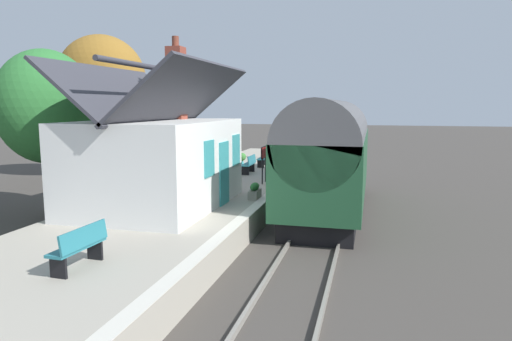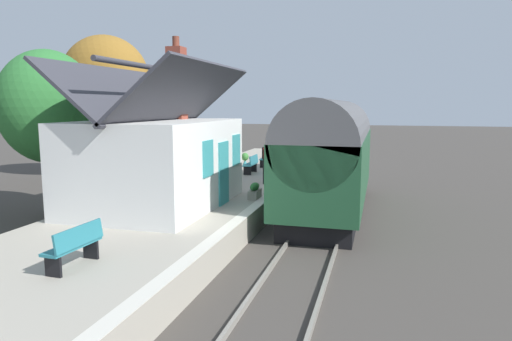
{
  "view_description": "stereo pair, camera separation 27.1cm",
  "coord_description": "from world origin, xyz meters",
  "px_view_note": "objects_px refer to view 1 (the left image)",
  "views": [
    {
      "loc": [
        -17.77,
        -2.45,
        4.1
      ],
      "look_at": [
        -2.32,
        1.5,
        1.81
      ],
      "focal_mm": 31.91,
      "sensor_mm": 36.0,
      "label": 1
    },
    {
      "loc": [
        -17.7,
        -2.72,
        4.1
      ],
      "look_at": [
        -2.32,
        1.5,
        1.81
      ],
      "focal_mm": 31.91,
      "sensor_mm": 36.0,
      "label": 2
    }
  ],
  "objects_px": {
    "bench_near_building": "(249,164)",
    "tree_mid_background": "(47,108)",
    "planter_edge_far": "(242,159)",
    "planter_edge_near": "(255,191)",
    "station_building": "(158,159)",
    "bench_mid_platform": "(80,246)",
    "lamp_post_platform": "(302,121)",
    "bench_by_lamp": "(279,149)",
    "station_sign_board": "(264,155)",
    "bench_platform_end": "(264,158)",
    "tree_distant": "(153,106)",
    "train": "(330,155)",
    "tree_behind_building": "(102,79)",
    "planter_bench_right": "(209,166)"
  },
  "relations": [
    {
      "from": "tree_mid_background",
      "to": "bench_mid_platform",
      "type": "bearing_deg",
      "value": -138.27
    },
    {
      "from": "tree_mid_background",
      "to": "tree_behind_building",
      "type": "relative_size",
      "value": 0.77
    },
    {
      "from": "bench_near_building",
      "to": "bench_by_lamp",
      "type": "xyz_separation_m",
      "value": [
        7.67,
        0.1,
        0.0
      ]
    },
    {
      "from": "planter_bench_right",
      "to": "tree_distant",
      "type": "height_order",
      "value": "tree_distant"
    },
    {
      "from": "bench_by_lamp",
      "to": "lamp_post_platform",
      "type": "xyz_separation_m",
      "value": [
        -1.73,
        -1.73,
        1.91
      ]
    },
    {
      "from": "bench_platform_end",
      "to": "planter_edge_near",
      "type": "relative_size",
      "value": 1.87
    },
    {
      "from": "station_building",
      "to": "station_sign_board",
      "type": "xyz_separation_m",
      "value": [
        5.21,
        -2.33,
        -0.37
      ]
    },
    {
      "from": "bench_mid_platform",
      "to": "bench_platform_end",
      "type": "xyz_separation_m",
      "value": [
        16.09,
        -0.01,
        0.0
      ]
    },
    {
      "from": "station_building",
      "to": "tree_behind_building",
      "type": "relative_size",
      "value": 0.8
    },
    {
      "from": "tree_mid_background",
      "to": "station_building",
      "type": "bearing_deg",
      "value": -100.39
    },
    {
      "from": "bench_near_building",
      "to": "station_sign_board",
      "type": "bearing_deg",
      "value": -152.19
    },
    {
      "from": "planter_edge_near",
      "to": "planter_bench_right",
      "type": "bearing_deg",
      "value": 34.58
    },
    {
      "from": "bench_mid_platform",
      "to": "lamp_post_platform",
      "type": "height_order",
      "value": "lamp_post_platform"
    },
    {
      "from": "planter_edge_far",
      "to": "planter_bench_right",
      "type": "distance_m",
      "value": 2.76
    },
    {
      "from": "planter_edge_far",
      "to": "planter_edge_near",
      "type": "relative_size",
      "value": 0.99
    },
    {
      "from": "bench_near_building",
      "to": "bench_platform_end",
      "type": "xyz_separation_m",
      "value": [
        2.63,
        -0.1,
        0.0
      ]
    },
    {
      "from": "train",
      "to": "station_sign_board",
      "type": "distance_m",
      "value": 3.13
    },
    {
      "from": "bench_by_lamp",
      "to": "planter_edge_far",
      "type": "bearing_deg",
      "value": 170.4
    },
    {
      "from": "bench_near_building",
      "to": "station_sign_board",
      "type": "distance_m",
      "value": 2.92
    },
    {
      "from": "bench_near_building",
      "to": "tree_mid_background",
      "type": "distance_m",
      "value": 9.38
    },
    {
      "from": "planter_bench_right",
      "to": "bench_by_lamp",
      "type": "bearing_deg",
      "value": -13.43
    },
    {
      "from": "bench_near_building",
      "to": "bench_by_lamp",
      "type": "bearing_deg",
      "value": 0.76
    },
    {
      "from": "planter_edge_near",
      "to": "bench_by_lamp",
      "type": "bearing_deg",
      "value": 7.88
    },
    {
      "from": "bench_near_building",
      "to": "planter_edge_far",
      "type": "relative_size",
      "value": 1.89
    },
    {
      "from": "planter_edge_far",
      "to": "bench_near_building",
      "type": "bearing_deg",
      "value": -155.96
    },
    {
      "from": "station_building",
      "to": "bench_near_building",
      "type": "distance_m",
      "value": 7.85
    },
    {
      "from": "bench_mid_platform",
      "to": "tree_mid_background",
      "type": "relative_size",
      "value": 0.23
    },
    {
      "from": "bench_platform_end",
      "to": "lamp_post_platform",
      "type": "xyz_separation_m",
      "value": [
        3.31,
        -1.53,
        1.91
      ]
    },
    {
      "from": "tree_distant",
      "to": "bench_mid_platform",
      "type": "bearing_deg",
      "value": -156.67
    },
    {
      "from": "bench_platform_end",
      "to": "bench_by_lamp",
      "type": "bearing_deg",
      "value": 2.31
    },
    {
      "from": "tree_behind_building",
      "to": "station_building",
      "type": "bearing_deg",
      "value": -139.78
    },
    {
      "from": "tree_mid_background",
      "to": "station_sign_board",
      "type": "bearing_deg",
      "value": -58.86
    },
    {
      "from": "bench_mid_platform",
      "to": "planter_edge_far",
      "type": "xyz_separation_m",
      "value": [
        15.74,
        1.11,
        -0.09
      ]
    },
    {
      "from": "station_building",
      "to": "lamp_post_platform",
      "type": "xyz_separation_m",
      "value": [
        13.64,
        -2.64,
        0.83
      ]
    },
    {
      "from": "bench_platform_end",
      "to": "tree_distant",
      "type": "relative_size",
      "value": 0.23
    },
    {
      "from": "bench_platform_end",
      "to": "tree_distant",
      "type": "height_order",
      "value": "tree_distant"
    },
    {
      "from": "bench_platform_end",
      "to": "station_sign_board",
      "type": "bearing_deg",
      "value": -166.64
    },
    {
      "from": "tree_distant",
      "to": "train",
      "type": "bearing_deg",
      "value": -131.66
    },
    {
      "from": "bench_near_building",
      "to": "bench_by_lamp",
      "type": "height_order",
      "value": "same"
    },
    {
      "from": "bench_near_building",
      "to": "lamp_post_platform",
      "type": "height_order",
      "value": "lamp_post_platform"
    },
    {
      "from": "lamp_post_platform",
      "to": "station_sign_board",
      "type": "xyz_separation_m",
      "value": [
        -8.44,
        0.31,
        -1.2
      ]
    },
    {
      "from": "planter_edge_near",
      "to": "station_sign_board",
      "type": "height_order",
      "value": "station_sign_board"
    },
    {
      "from": "bench_mid_platform",
      "to": "bench_near_building",
      "type": "bearing_deg",
      "value": 0.4
    },
    {
      "from": "planter_edge_far",
      "to": "tree_mid_background",
      "type": "xyz_separation_m",
      "value": [
        -9.09,
        4.82,
        2.82
      ]
    },
    {
      "from": "station_building",
      "to": "bench_by_lamp",
      "type": "height_order",
      "value": "station_building"
    },
    {
      "from": "lamp_post_platform",
      "to": "tree_behind_building",
      "type": "relative_size",
      "value": 0.42
    },
    {
      "from": "bench_by_lamp",
      "to": "station_building",
      "type": "bearing_deg",
      "value": 176.61
    },
    {
      "from": "bench_mid_platform",
      "to": "bench_platform_end",
      "type": "relative_size",
      "value": 1.0
    },
    {
      "from": "train",
      "to": "planter_edge_near",
      "type": "xyz_separation_m",
      "value": [
        -2.05,
        2.44,
        -1.14
      ]
    },
    {
      "from": "station_building",
      "to": "tree_mid_background",
      "type": "distance_m",
      "value": 5.17
    }
  ]
}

